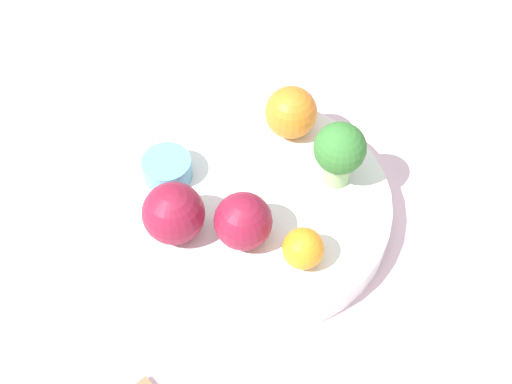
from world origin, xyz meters
The scene contains 9 objects.
ground_plane centered at (0.00, 0.00, 0.00)m, with size 6.00×6.00×0.00m, color gray.
table_surface centered at (0.00, 0.00, 0.01)m, with size 1.20×1.20×0.02m.
bowl centered at (0.00, 0.00, 0.03)m, with size 0.24×0.24×0.03m.
broccoli centered at (-0.05, -0.06, 0.08)m, with size 0.05×0.05×0.07m.
apple_red centered at (-0.01, 0.04, 0.07)m, with size 0.05×0.05×0.05m.
apple_green centered at (0.04, 0.06, 0.07)m, with size 0.05×0.05×0.05m.
orange_front centered at (-0.06, 0.03, 0.06)m, with size 0.03×0.03×0.03m.
orange_back centered at (0.01, -0.09, 0.07)m, with size 0.05×0.05×0.05m.
small_cup centered at (0.08, 0.02, 0.06)m, with size 0.04×0.04×0.02m.
Camera 1 is at (-0.19, 0.32, 0.56)m, focal length 50.00 mm.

